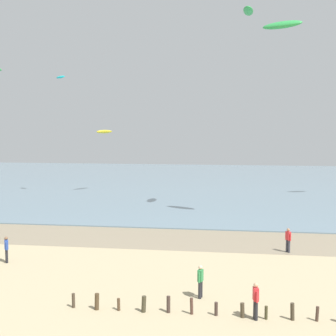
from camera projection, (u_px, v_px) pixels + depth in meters
name	position (u px, v px, depth m)	size (l,w,h in m)	color
wet_sand_strip	(165.00, 239.00, 35.99)	(120.00, 6.90, 0.01)	gray
sea	(200.00, 182.00, 73.92)	(160.00, 70.00, 0.10)	slate
groyne_mid	(256.00, 310.00, 20.87)	(17.35, 0.37, 0.80)	#44372A
person_nearest_camera	(288.00, 239.00, 31.95)	(0.38, 0.49, 1.71)	#383842
person_mid_beach	(6.00, 249.00, 29.50)	(0.38, 0.50, 1.71)	#232328
person_by_waterline	(200.00, 280.00, 23.31)	(0.30, 0.56, 1.71)	#232328
person_right_flank	(256.00, 300.00, 20.69)	(0.28, 0.56, 1.71)	#232328
kite_aloft_0	(282.00, 25.00, 39.76)	(3.58, 1.15, 0.57)	green
kite_aloft_1	(61.00, 77.00, 57.28)	(1.85, 0.59, 0.30)	#19B2B7
kite_aloft_2	(248.00, 11.00, 43.62)	(3.01, 0.96, 0.48)	green
kite_aloft_3	(104.00, 132.00, 60.67)	(2.73, 0.87, 0.44)	yellow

